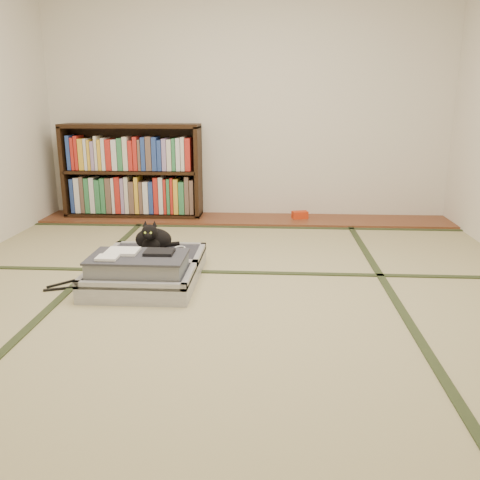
{
  "coord_description": "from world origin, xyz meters",
  "views": [
    {
      "loc": [
        0.25,
        -2.9,
        1.15
      ],
      "look_at": [
        0.05,
        0.35,
        0.25
      ],
      "focal_mm": 38.0,
      "sensor_mm": 36.0,
      "label": 1
    }
  ],
  "objects": [
    {
      "name": "red_item",
      "position": [
        0.54,
        2.03,
        0.06
      ],
      "size": [
        0.17,
        0.13,
        0.07
      ],
      "primitive_type": "cube",
      "rotation": [
        0.0,
        0.0,
        0.26
      ],
      "color": "red",
      "rests_on": "wood_strip"
    },
    {
      "name": "tatami_borders",
      "position": [
        0.0,
        0.49,
        0.0
      ],
      "size": [
        4.0,
        4.5,
        0.01
      ],
      "color": "#2D381E",
      "rests_on": "ground"
    },
    {
      "name": "bookcase",
      "position": [
        -1.13,
        2.07,
        0.45
      ],
      "size": [
        1.36,
        0.31,
        0.92
      ],
      "color": "black",
      "rests_on": "wood_strip"
    },
    {
      "name": "hanger",
      "position": [
        -0.97,
        0.07,
        0.01
      ],
      "size": [
        0.39,
        0.25,
        0.01
      ],
      "color": "black",
      "rests_on": "floor"
    },
    {
      "name": "suitcase",
      "position": [
        -0.55,
        0.17,
        0.09
      ],
      "size": [
        0.66,
        0.88,
        0.26
      ],
      "color": "#B4B4B9",
      "rests_on": "floor"
    },
    {
      "name": "cat",
      "position": [
        -0.57,
        0.47,
        0.22
      ],
      "size": [
        0.29,
        0.3,
        0.24
      ],
      "color": "black",
      "rests_on": "suitcase"
    },
    {
      "name": "wood_strip",
      "position": [
        0.0,
        2.0,
        0.01
      ],
      "size": [
        4.0,
        0.5,
        0.02
      ],
      "primitive_type": "cube",
      "color": "brown",
      "rests_on": "ground"
    },
    {
      "name": "cable_coil",
      "position": [
        -0.39,
        0.51,
        0.14
      ],
      "size": [
        0.09,
        0.09,
        0.02
      ],
      "color": "white",
      "rests_on": "suitcase"
    },
    {
      "name": "room_shell",
      "position": [
        0.0,
        0.0,
        1.46
      ],
      "size": [
        4.5,
        4.5,
        4.5
      ],
      "color": "white",
      "rests_on": "ground"
    },
    {
      "name": "floor",
      "position": [
        0.0,
        0.0,
        0.0
      ],
      "size": [
        4.5,
        4.5,
        0.0
      ],
      "primitive_type": "plane",
      "color": "tan",
      "rests_on": "ground"
    }
  ]
}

